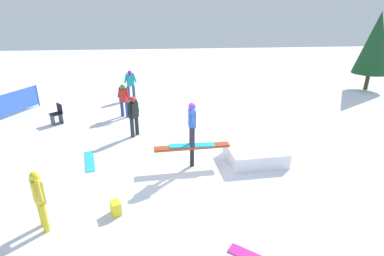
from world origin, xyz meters
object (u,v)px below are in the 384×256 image
bystander_yellow (39,197)px  folding_chair (57,115)px  bystander_black (134,114)px  backpack_on_snow (116,208)px  bystander_red (124,99)px  loose_snowboard_cyan (90,161)px  bystander_teal (131,83)px  rail_feature (192,149)px  main_rider_on_rail (192,125)px  pine_tree_far (375,43)px

bystander_yellow → folding_chair: 7.19m
bystander_black → backpack_on_snow: size_ratio=4.71×
bystander_red → loose_snowboard_cyan: (0.71, 4.36, -0.85)m
bystander_teal → bystander_yellow: bearing=-111.6°
rail_feature → bystander_yellow: bystander_yellow is taller
main_rider_on_rail → bystander_yellow: main_rider_on_rail is taller
bystander_red → pine_tree_far: (-14.40, -3.63, 1.92)m
bystander_red → bystander_teal: 2.86m
bystander_teal → folding_chair: size_ratio=1.83×
bystander_teal → pine_tree_far: (-14.35, -0.77, 1.89)m
bystander_red → backpack_on_snow: bearing=123.2°
bystander_red → bystander_black: (-0.63, 2.32, 0.04)m
bystander_black → main_rider_on_rail: bearing=-108.0°
bystander_yellow → backpack_on_snow: size_ratio=4.35×
bystander_teal → pine_tree_far: size_ratio=0.35×
bystander_yellow → backpack_on_snow: (-1.56, -0.36, -0.66)m
main_rider_on_rail → folding_chair: bearing=-38.1°
rail_feature → pine_tree_far: bearing=-147.6°
rail_feature → pine_tree_far: size_ratio=0.52×
bystander_red → bystander_teal: size_ratio=0.96×
main_rider_on_rail → bystander_red: bearing=-61.6°
rail_feature → folding_chair: 7.00m
folding_chair → pine_tree_far: 17.90m
main_rider_on_rail → bystander_teal: 8.28m
bystander_red → backpack_on_snow: 7.26m
main_rider_on_rail → bystander_teal: bearing=-71.3°
folding_chair → backpack_on_snow: size_ratio=2.59×
loose_snowboard_cyan → folding_chair: size_ratio=1.70×
bystander_yellow → pine_tree_far: pine_tree_far is taller
bystander_red → bystander_black: size_ratio=0.96×
rail_feature → main_rider_on_rail: bearing=0.0°
bystander_red → loose_snowboard_cyan: bystander_red is taller
rail_feature → main_rider_on_rail: (0.00, 0.00, 0.81)m
main_rider_on_rail → bystander_black: main_rider_on_rail is taller
bystander_yellow → bystander_red: bystander_red is taller
rail_feature → bystander_black: size_ratio=1.49×
bystander_black → folding_chair: 3.89m
bystander_teal → bystander_red: bearing=-106.8°
bystander_red → backpack_on_snow: bystander_red is taller
bystander_yellow → backpack_on_snow: bystander_yellow is taller
bystander_yellow → pine_tree_far: size_ratio=0.32×
rail_feature → bystander_red: bearing=-66.0°
bystander_yellow → folding_chair: size_ratio=1.68×
bystander_red → pine_tree_far: 14.98m
rail_feature → backpack_on_snow: 3.09m
bystander_yellow → loose_snowboard_cyan: bearing=-37.8°
bystander_yellow → bystander_red: 7.63m
bystander_black → bystander_yellow: bearing=-162.5°
main_rider_on_rail → folding_chair: (5.46, -4.37, -1.00)m
pine_tree_far → loose_snowboard_cyan: bearing=27.9°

